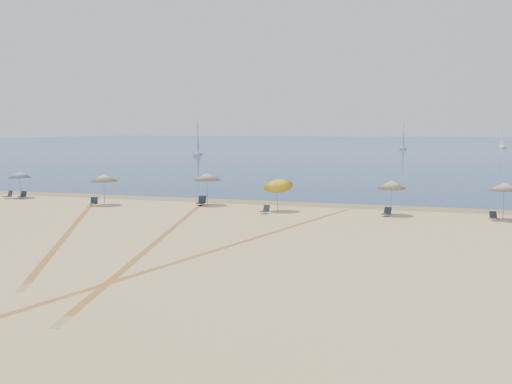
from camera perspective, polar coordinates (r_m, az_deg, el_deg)
ground at (r=21.16m, az=-15.44°, el=-9.60°), size 160.00×160.00×0.00m
ocean at (r=242.56m, az=13.63°, el=5.12°), size 500.00×500.00×0.00m
wet_sand at (r=43.04m, az=1.48°, el=-1.12°), size 500.00×500.00×0.00m
umbrella_0 at (r=50.19m, az=-23.84°, el=1.72°), size 1.90×1.90×2.34m
umbrella_1 at (r=43.23m, az=-15.88°, el=1.49°), size 2.05×2.06×2.46m
umbrella_2 at (r=41.77m, az=-5.24°, el=1.64°), size 2.19×2.19×2.53m
umbrella_3 at (r=38.42m, az=2.35°, el=0.99°), size 2.14×2.20×2.69m
umbrella_4 at (r=37.85m, az=14.21°, el=0.80°), size 1.94×1.97×2.44m
umbrella_5 at (r=38.25m, az=24.92°, el=0.49°), size 2.12×2.15×2.48m
chair_0 at (r=50.08m, az=-24.81°, el=-0.30°), size 0.74×0.80×0.67m
chair_1 at (r=49.73m, az=-23.54°, el=-0.31°), size 0.55×0.63×0.61m
chair_2 at (r=43.03m, az=-16.86°, el=-1.02°), size 0.74×0.79×0.66m
chair_3 at (r=41.54m, az=-5.82°, el=-0.98°), size 0.61×0.72×0.74m
chair_4 at (r=37.37m, az=1.02°, el=-1.91°), size 0.65×0.70×0.59m
chair_5 at (r=37.22m, az=13.74°, el=-2.11°), size 0.72×0.76×0.63m
chair_6 at (r=37.79m, az=23.97°, el=-2.40°), size 0.66×0.71×0.59m
sailboat_0 at (r=163.46m, az=15.40°, el=5.25°), size 1.97×5.50×8.02m
sailboat_1 at (r=186.03m, az=24.65°, el=4.91°), size 2.20×4.68×6.76m
sailboat_2 at (r=122.13m, az=-6.18°, el=4.96°), size 2.36×5.15×7.44m
tire_tracks at (r=31.14m, az=-10.52°, el=-4.24°), size 48.42×39.77×0.00m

